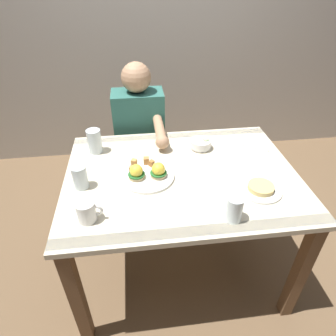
{
  "coord_description": "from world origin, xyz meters",
  "views": [
    {
      "loc": [
        -0.22,
        -1.2,
        1.64
      ],
      "look_at": [
        -0.07,
        0.0,
        0.78
      ],
      "focal_mm": 31.16,
      "sensor_mm": 36.0,
      "label": 1
    }
  ],
  "objects_px": {
    "coffee_mug": "(87,211)",
    "fork": "(257,148)",
    "water_glass_near": "(80,178)",
    "diner_person": "(140,135)",
    "water_glass_extra": "(95,143)",
    "dining_table": "(181,189)",
    "side_plate": "(261,189)",
    "eggs_benedict_plate": "(147,174)",
    "fruit_bowl": "(201,144)",
    "water_glass_far": "(234,210)"
  },
  "relations": [
    {
      "from": "coffee_mug",
      "to": "dining_table",
      "type": "bearing_deg",
      "value": 32.0
    },
    {
      "from": "fork",
      "to": "water_glass_far",
      "type": "height_order",
      "value": "water_glass_far"
    },
    {
      "from": "water_glass_near",
      "to": "water_glass_extra",
      "type": "bearing_deg",
      "value": 81.99
    },
    {
      "from": "dining_table",
      "to": "water_glass_far",
      "type": "relative_size",
      "value": 10.26
    },
    {
      "from": "coffee_mug",
      "to": "fork",
      "type": "relative_size",
      "value": 0.83
    },
    {
      "from": "dining_table",
      "to": "water_glass_near",
      "type": "distance_m",
      "value": 0.53
    },
    {
      "from": "eggs_benedict_plate",
      "to": "fork",
      "type": "relative_size",
      "value": 2.01
    },
    {
      "from": "eggs_benedict_plate",
      "to": "water_glass_far",
      "type": "xyz_separation_m",
      "value": [
        0.34,
        -0.34,
        0.03
      ]
    },
    {
      "from": "coffee_mug",
      "to": "fork",
      "type": "xyz_separation_m",
      "value": [
        0.93,
        0.47,
        -0.05
      ]
    },
    {
      "from": "water_glass_far",
      "to": "water_glass_near",
      "type": "bearing_deg",
      "value": 155.51
    },
    {
      "from": "water_glass_far",
      "to": "diner_person",
      "type": "bearing_deg",
      "value": 110.44
    },
    {
      "from": "coffee_mug",
      "to": "water_glass_near",
      "type": "relative_size",
      "value": 0.94
    },
    {
      "from": "water_glass_near",
      "to": "diner_person",
      "type": "xyz_separation_m",
      "value": [
        0.31,
        0.65,
        -0.14
      ]
    },
    {
      "from": "dining_table",
      "to": "diner_person",
      "type": "height_order",
      "value": "diner_person"
    },
    {
      "from": "eggs_benedict_plate",
      "to": "fruit_bowl",
      "type": "distance_m",
      "value": 0.41
    },
    {
      "from": "coffee_mug",
      "to": "side_plate",
      "type": "bearing_deg",
      "value": 6.54
    },
    {
      "from": "dining_table",
      "to": "coffee_mug",
      "type": "relative_size",
      "value": 10.78
    },
    {
      "from": "water_glass_far",
      "to": "diner_person",
      "type": "distance_m",
      "value": 1.03
    },
    {
      "from": "diner_person",
      "to": "water_glass_extra",
      "type": "bearing_deg",
      "value": -128.7
    },
    {
      "from": "water_glass_near",
      "to": "water_glass_extra",
      "type": "height_order",
      "value": "water_glass_extra"
    },
    {
      "from": "dining_table",
      "to": "side_plate",
      "type": "bearing_deg",
      "value": -28.23
    },
    {
      "from": "coffee_mug",
      "to": "water_glass_extra",
      "type": "bearing_deg",
      "value": 90.81
    },
    {
      "from": "fork",
      "to": "water_glass_far",
      "type": "xyz_separation_m",
      "value": [
        -0.32,
        -0.54,
        0.05
      ]
    },
    {
      "from": "diner_person",
      "to": "water_glass_far",
      "type": "bearing_deg",
      "value": -69.56
    },
    {
      "from": "fruit_bowl",
      "to": "fork",
      "type": "xyz_separation_m",
      "value": [
        0.33,
        -0.04,
        -0.03
      ]
    },
    {
      "from": "eggs_benedict_plate",
      "to": "fruit_bowl",
      "type": "xyz_separation_m",
      "value": [
        0.33,
        0.25,
        0.0
      ]
    },
    {
      "from": "coffee_mug",
      "to": "water_glass_extra",
      "type": "relative_size",
      "value": 0.8
    },
    {
      "from": "water_glass_near",
      "to": "diner_person",
      "type": "relative_size",
      "value": 0.1
    },
    {
      "from": "fruit_bowl",
      "to": "side_plate",
      "type": "distance_m",
      "value": 0.46
    },
    {
      "from": "eggs_benedict_plate",
      "to": "fork",
      "type": "height_order",
      "value": "eggs_benedict_plate"
    },
    {
      "from": "fork",
      "to": "side_plate",
      "type": "relative_size",
      "value": 0.67
    },
    {
      "from": "diner_person",
      "to": "fruit_bowl",
      "type": "bearing_deg",
      "value": -47.31
    },
    {
      "from": "dining_table",
      "to": "diner_person",
      "type": "relative_size",
      "value": 1.05
    },
    {
      "from": "water_glass_near",
      "to": "coffee_mug",
      "type": "bearing_deg",
      "value": -77.17
    },
    {
      "from": "fork",
      "to": "water_glass_near",
      "type": "height_order",
      "value": "water_glass_near"
    },
    {
      "from": "dining_table",
      "to": "eggs_benedict_plate",
      "type": "xyz_separation_m",
      "value": [
        -0.18,
        -0.02,
        0.13
      ]
    },
    {
      "from": "water_glass_far",
      "to": "side_plate",
      "type": "distance_m",
      "value": 0.25
    },
    {
      "from": "coffee_mug",
      "to": "diner_person",
      "type": "height_order",
      "value": "diner_person"
    },
    {
      "from": "dining_table",
      "to": "water_glass_far",
      "type": "height_order",
      "value": "water_glass_far"
    },
    {
      "from": "eggs_benedict_plate",
      "to": "water_glass_extra",
      "type": "height_order",
      "value": "water_glass_extra"
    },
    {
      "from": "eggs_benedict_plate",
      "to": "water_glass_far",
      "type": "distance_m",
      "value": 0.48
    },
    {
      "from": "fruit_bowl",
      "to": "water_glass_near",
      "type": "xyz_separation_m",
      "value": [
        -0.65,
        -0.28,
        0.02
      ]
    },
    {
      "from": "dining_table",
      "to": "coffee_mug",
      "type": "xyz_separation_m",
      "value": [
        -0.45,
        -0.28,
        0.16
      ]
    },
    {
      "from": "coffee_mug",
      "to": "water_glass_far",
      "type": "distance_m",
      "value": 0.62
    },
    {
      "from": "fruit_bowl",
      "to": "coffee_mug",
      "type": "relative_size",
      "value": 1.08
    },
    {
      "from": "water_glass_near",
      "to": "fruit_bowl",
      "type": "bearing_deg",
      "value": 23.14
    },
    {
      "from": "eggs_benedict_plate",
      "to": "diner_person",
      "type": "xyz_separation_m",
      "value": [
        -0.01,
        0.62,
        -0.12
      ]
    },
    {
      "from": "coffee_mug",
      "to": "eggs_benedict_plate",
      "type": "bearing_deg",
      "value": 44.28
    },
    {
      "from": "dining_table",
      "to": "water_glass_extra",
      "type": "height_order",
      "value": "water_glass_extra"
    },
    {
      "from": "water_glass_near",
      "to": "diner_person",
      "type": "distance_m",
      "value": 0.73
    }
  ]
}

